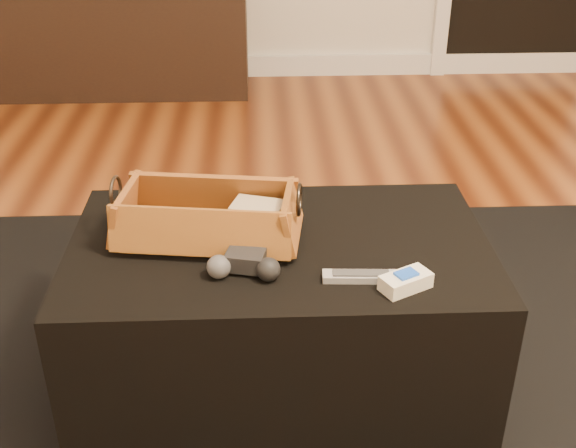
{
  "coord_description": "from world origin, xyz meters",
  "views": [
    {
      "loc": [
        -0.22,
        -1.44,
        1.3
      ],
      "look_at": [
        -0.15,
        0.02,
        0.49
      ],
      "focal_mm": 45.0,
      "sensor_mm": 36.0,
      "label": 1
    }
  ],
  "objects_px": {
    "cream_gadget": "(406,281)",
    "ottoman": "(280,314)",
    "media_cabinet": "(119,41)",
    "tv_remote": "(198,231)",
    "wicker_basket": "(208,219)",
    "silver_remote": "(361,276)",
    "game_controller": "(244,265)"
  },
  "relations": [
    {
      "from": "ottoman",
      "to": "game_controller",
      "type": "height_order",
      "value": "game_controller"
    },
    {
      "from": "wicker_basket",
      "to": "silver_remote",
      "type": "bearing_deg",
      "value": -30.02
    },
    {
      "from": "tv_remote",
      "to": "wicker_basket",
      "type": "relative_size",
      "value": 0.5
    },
    {
      "from": "wicker_basket",
      "to": "ottoman",
      "type": "bearing_deg",
      "value": -9.21
    },
    {
      "from": "wicker_basket",
      "to": "cream_gadget",
      "type": "relative_size",
      "value": 3.79
    },
    {
      "from": "media_cabinet",
      "to": "wicker_basket",
      "type": "relative_size",
      "value": 3.0
    },
    {
      "from": "media_cabinet",
      "to": "tv_remote",
      "type": "relative_size",
      "value": 6.05
    },
    {
      "from": "cream_gadget",
      "to": "ottoman",
      "type": "bearing_deg",
      "value": 141.75
    },
    {
      "from": "tv_remote",
      "to": "game_controller",
      "type": "relative_size",
      "value": 1.37
    },
    {
      "from": "game_controller",
      "to": "cream_gadget",
      "type": "xyz_separation_m",
      "value": [
        0.34,
        -0.07,
        -0.01
      ]
    },
    {
      "from": "wicker_basket",
      "to": "cream_gadget",
      "type": "bearing_deg",
      "value": -28.56
    },
    {
      "from": "wicker_basket",
      "to": "silver_remote",
      "type": "height_order",
      "value": "wicker_basket"
    },
    {
      "from": "game_controller",
      "to": "cream_gadget",
      "type": "distance_m",
      "value": 0.35
    },
    {
      "from": "media_cabinet",
      "to": "ottoman",
      "type": "xyz_separation_m",
      "value": [
        0.79,
        -2.47,
        -0.05
      ]
    },
    {
      "from": "cream_gadget",
      "to": "media_cabinet",
      "type": "bearing_deg",
      "value": 111.55
    },
    {
      "from": "media_cabinet",
      "to": "tv_remote",
      "type": "xyz_separation_m",
      "value": [
        0.6,
        -2.46,
        0.19
      ]
    },
    {
      "from": "media_cabinet",
      "to": "tv_remote",
      "type": "height_order",
      "value": "media_cabinet"
    },
    {
      "from": "ottoman",
      "to": "game_controller",
      "type": "bearing_deg",
      "value": -120.01
    },
    {
      "from": "ottoman",
      "to": "tv_remote",
      "type": "relative_size",
      "value": 4.35
    },
    {
      "from": "tv_remote",
      "to": "cream_gadget",
      "type": "relative_size",
      "value": 1.88
    },
    {
      "from": "silver_remote",
      "to": "cream_gadget",
      "type": "height_order",
      "value": "cream_gadget"
    },
    {
      "from": "wicker_basket",
      "to": "silver_remote",
      "type": "distance_m",
      "value": 0.4
    },
    {
      "from": "cream_gadget",
      "to": "silver_remote",
      "type": "bearing_deg",
      "value": 157.32
    },
    {
      "from": "tv_remote",
      "to": "cream_gadget",
      "type": "xyz_separation_m",
      "value": [
        0.45,
        -0.22,
        -0.01
      ]
    },
    {
      "from": "media_cabinet",
      "to": "silver_remote",
      "type": "height_order",
      "value": "media_cabinet"
    },
    {
      "from": "silver_remote",
      "to": "cream_gadget",
      "type": "xyz_separation_m",
      "value": [
        0.09,
        -0.04,
        0.01
      ]
    },
    {
      "from": "media_cabinet",
      "to": "cream_gadget",
      "type": "relative_size",
      "value": 11.39
    },
    {
      "from": "silver_remote",
      "to": "media_cabinet",
      "type": "bearing_deg",
      "value": 110.12
    },
    {
      "from": "tv_remote",
      "to": "media_cabinet",
      "type": "bearing_deg",
      "value": 105.67
    },
    {
      "from": "ottoman",
      "to": "silver_remote",
      "type": "bearing_deg",
      "value": -44.52
    },
    {
      "from": "ottoman",
      "to": "wicker_basket",
      "type": "xyz_separation_m",
      "value": [
        -0.17,
        0.03,
        0.26
      ]
    },
    {
      "from": "tv_remote",
      "to": "game_controller",
      "type": "bearing_deg",
      "value": -52.45
    }
  ]
}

